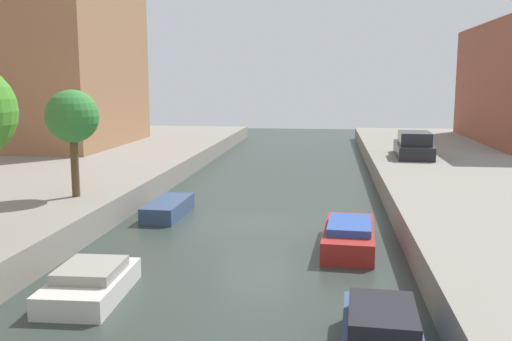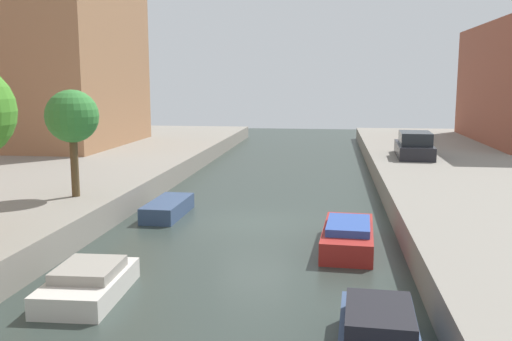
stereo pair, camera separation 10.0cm
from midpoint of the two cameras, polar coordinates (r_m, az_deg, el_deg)
name	(u,v)px [view 1 (the left image)]	position (r m, az deg, el deg)	size (l,w,h in m)	color
ground_plane	(256,223)	(21.02, -0.17, -5.38)	(84.00, 84.00, 0.00)	#2D3833
apartment_tower_far	(43,2)	(40.65, -20.82, 15.62)	(10.00, 11.91, 18.56)	#9E704C
street_tree_3	(72,117)	(21.59, -18.22, 5.12)	(1.93, 1.93, 3.94)	brown
parked_car	(414,146)	(32.98, 15.58, 2.38)	(2.10, 4.81, 1.43)	black
moored_boat_left_1	(90,283)	(14.63, -16.63, -10.90)	(1.78, 3.14, 0.80)	beige
moored_boat_left_2	(168,208)	(22.37, -9.00, -3.79)	(1.31, 3.33, 0.61)	#33476B
moored_boat_right_1	(381,337)	(11.36, 12.33, -16.13)	(1.64, 3.45, 1.06)	#33476B
moored_boat_right_2	(349,236)	(18.15, 9.23, -6.54)	(1.76, 4.11, 0.90)	maroon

